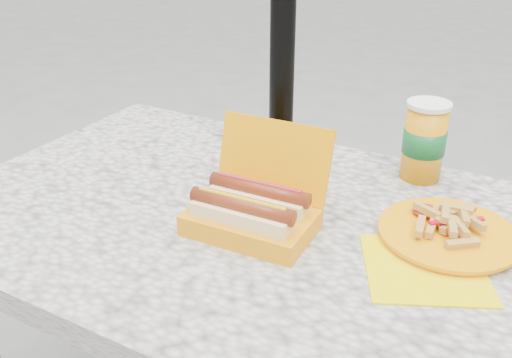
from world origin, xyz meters
The scene contains 5 objects.
picnic_table centered at (0.00, 0.00, 0.64)m, with size 1.20×0.80×0.75m.
umbrella_pole centered at (0.00, 0.16, 1.10)m, with size 0.05×0.05×2.20m, color black.
hotdog_box centered at (0.05, -0.05, 0.79)m, with size 0.23×0.20×0.18m.
fries_plate centered at (0.37, 0.09, 0.76)m, with size 0.27×0.37×0.05m.
soda_cup centered at (0.26, 0.32, 0.84)m, with size 0.09×0.09×0.17m.
Camera 1 is at (0.50, -0.84, 1.31)m, focal length 40.00 mm.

